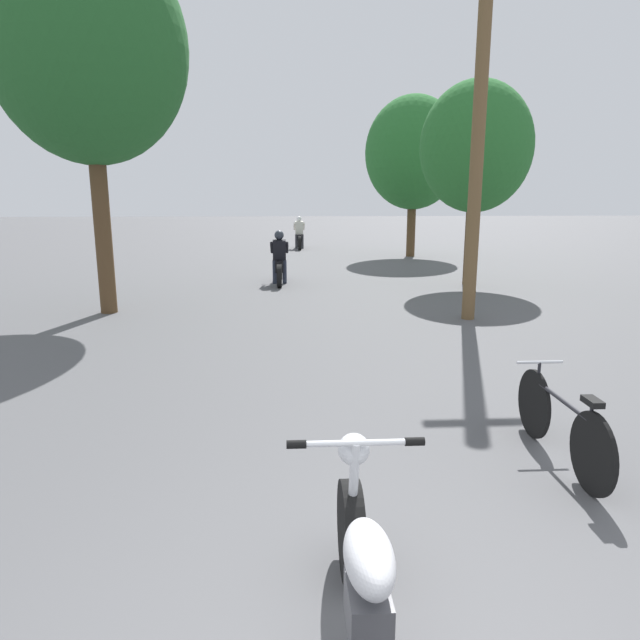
{
  "coord_description": "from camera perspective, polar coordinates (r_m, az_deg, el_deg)",
  "views": [
    {
      "loc": [
        -0.36,
        -1.88,
        2.31
      ],
      "look_at": [
        0.0,
        4.48,
        0.9
      ],
      "focal_mm": 32.0,
      "sensor_mm": 36.0,
      "label": 1
    }
  ],
  "objects": [
    {
      "name": "roadside_tree_right_far",
      "position": [
        22.0,
        9.35,
        16.14
      ],
      "size": [
        3.56,
        3.2,
        5.84
      ],
      "color": "#513A23",
      "rests_on": "ground"
    },
    {
      "name": "roadside_tree_right_near",
      "position": [
        15.32,
        15.35,
        16.28
      ],
      "size": [
        2.8,
        2.52,
        5.08
      ],
      "color": "#513A23",
      "rests_on": "ground"
    },
    {
      "name": "motorcycle_rider_far",
      "position": [
        24.95,
        -2.08,
        8.35
      ],
      "size": [
        0.5,
        2.12,
        1.38
      ],
      "color": "black",
      "rests_on": "ground"
    },
    {
      "name": "roadside_tree_left",
      "position": [
        12.19,
        -22.18,
        23.8
      ],
      "size": [
        3.6,
        3.24,
        6.98
      ],
      "color": "#513A23",
      "rests_on": "ground"
    },
    {
      "name": "bicycle_parked",
      "position": [
        5.46,
        22.94,
        -9.5
      ],
      "size": [
        0.44,
        1.75,
        0.78
      ],
      "color": "black",
      "rests_on": "ground"
    },
    {
      "name": "motorcycle_rider_lead",
      "position": [
        15.11,
        -4.07,
        5.68
      ],
      "size": [
        0.5,
        2.02,
        1.39
      ],
      "color": "black",
      "rests_on": "ground"
    },
    {
      "name": "utility_pole",
      "position": [
        10.97,
        15.53,
        17.25
      ],
      "size": [
        1.1,
        0.24,
        6.43
      ],
      "color": "brown",
      "rests_on": "ground"
    },
    {
      "name": "motorcycle_foreground",
      "position": [
        3.09,
        4.7,
        -25.42
      ],
      "size": [
        0.77,
        2.09,
        0.98
      ],
      "color": "black",
      "rests_on": "ground"
    }
  ]
}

